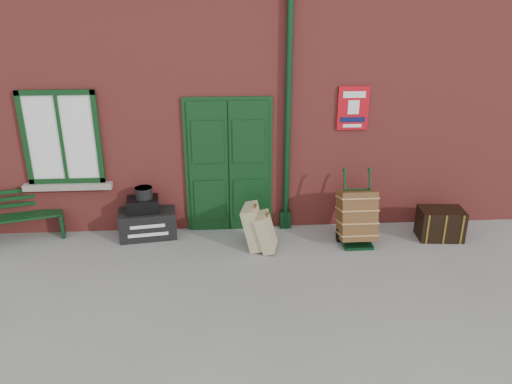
{
  "coord_description": "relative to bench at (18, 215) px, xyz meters",
  "views": [
    {
      "loc": [
        -0.35,
        -6.28,
        3.74
      ],
      "look_at": [
        0.09,
        0.6,
        1.0
      ],
      "focal_mm": 35.0,
      "sensor_mm": 36.0,
      "label": 1
    }
  ],
  "objects": [
    {
      "name": "suitcase_front",
      "position": [
        3.97,
        -0.66,
        -0.12
      ],
      "size": [
        0.43,
        0.5,
        0.61
      ],
      "primitive_type": "cube",
      "rotation": [
        0.0,
        -0.29,
        -0.23
      ],
      "color": "tan",
      "rests_on": "ground"
    },
    {
      "name": "strongbox",
      "position": [
        2.02,
        -0.06,
        0.15
      ],
      "size": [
        0.55,
        0.43,
        0.23
      ],
      "primitive_type": "cube",
      "rotation": [
        0.0,
        0.0,
        0.14
      ],
      "color": "black",
      "rests_on": "houdini_trunk"
    },
    {
      "name": "porter_trolley",
      "position": [
        5.44,
        -0.49,
        0.03
      ],
      "size": [
        0.58,
        0.62,
        1.17
      ],
      "rotation": [
        0.0,
        0.0,
        0.01
      ],
      "color": "black",
      "rests_on": "ground"
    },
    {
      "name": "bench",
      "position": [
        0.0,
        0.0,
        0.0
      ],
      "size": [
        1.42,
        0.77,
        0.84
      ],
      "rotation": [
        0.0,
        0.0,
        0.27
      ],
      "color": "black",
      "rests_on": "ground"
    },
    {
      "name": "hatbox",
      "position": [
        2.05,
        -0.06,
        0.35
      ],
      "size": [
        0.31,
        0.31,
        0.18
      ],
      "primitive_type": "cylinder",
      "rotation": [
        0.0,
        0.0,
        0.14
      ],
      "color": "black",
      "rests_on": "strongbox"
    },
    {
      "name": "dark_trunk",
      "position": [
        6.85,
        -0.43,
        -0.17
      ],
      "size": [
        0.74,
        0.52,
        0.51
      ],
      "primitive_type": "cube",
      "rotation": [
        0.0,
        0.0,
        -0.09
      ],
      "color": "black",
      "rests_on": "ground"
    },
    {
      "name": "suitcase_back",
      "position": [
        3.79,
        -0.56,
        -0.07
      ],
      "size": [
        0.45,
        0.56,
        0.71
      ],
      "primitive_type": "cube",
      "rotation": [
        0.0,
        -0.24,
        -0.23
      ],
      "color": "tan",
      "rests_on": "ground"
    },
    {
      "name": "station_building",
      "position": [
        3.72,
        2.18,
        1.74
      ],
      "size": [
        10.3,
        4.3,
        4.36
      ],
      "color": "#9E3833",
      "rests_on": "ground"
    },
    {
      "name": "ground",
      "position": [
        3.73,
        -1.31,
        -0.42
      ],
      "size": [
        80.0,
        80.0,
        0.0
      ],
      "primitive_type": "plane",
      "color": "gray",
      "rests_on": "ground"
    },
    {
      "name": "houdini_trunk",
      "position": [
        2.07,
        -0.06,
        -0.2
      ],
      "size": [
        0.97,
        0.62,
        0.45
      ],
      "primitive_type": "cube",
      "rotation": [
        0.0,
        0.0,
        0.14
      ],
      "color": "black",
      "rests_on": "ground"
    }
  ]
}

